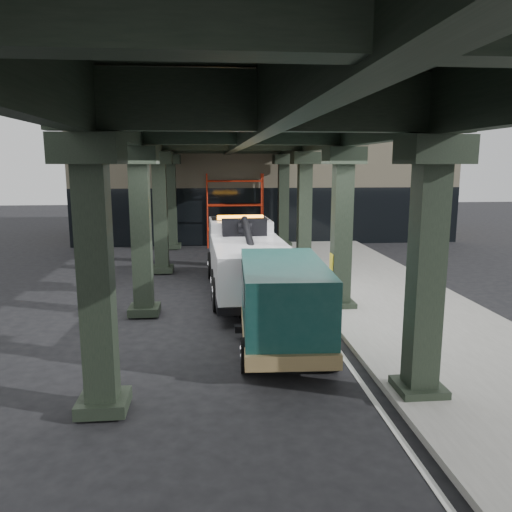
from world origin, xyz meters
TOP-DOWN VIEW (x-y plane):
  - ground at (0.00, 0.00)m, footprint 90.00×90.00m
  - sidewalk at (4.50, 2.00)m, footprint 5.00×40.00m
  - lane_stripe at (1.70, 2.00)m, footprint 0.12×38.00m
  - viaduct at (-0.40, 2.00)m, footprint 7.40×32.00m
  - building at (2.00, 20.00)m, footprint 22.00×10.00m
  - scaffolding at (0.00, 14.64)m, footprint 3.08×0.88m
  - tow_truck at (-0.17, 4.47)m, footprint 2.69×8.35m
  - towed_van at (0.37, -0.80)m, footprint 2.36×5.43m

SIDE VIEW (x-z plane):
  - ground at x=0.00m, z-range 0.00..0.00m
  - lane_stripe at x=1.70m, z-range 0.00..0.01m
  - sidewalk at x=4.50m, z-range 0.00..0.15m
  - towed_van at x=0.37m, z-range 0.08..2.25m
  - tow_truck at x=-0.17m, z-range -0.03..2.68m
  - scaffolding at x=0.00m, z-range 0.11..4.11m
  - building at x=2.00m, z-range 0.00..8.00m
  - viaduct at x=-0.40m, z-range 2.26..8.66m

